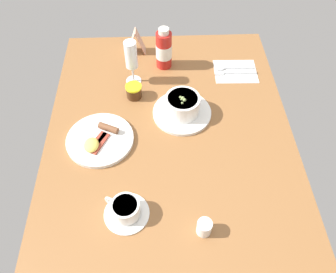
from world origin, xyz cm
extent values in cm
cube|color=brown|center=(0.00, 0.00, -1.50)|extent=(110.00, 84.00, 3.00)
cylinder|color=white|center=(8.64, -4.74, 0.60)|extent=(20.81, 20.81, 1.20)
cylinder|color=white|center=(8.64, -4.74, 4.61)|extent=(12.09, 12.09, 6.82)
cylinder|color=beige|center=(8.64, -4.74, 7.22)|extent=(10.39, 10.39, 1.60)
sphere|color=#7B8E51|center=(8.52, -4.72, 8.12)|extent=(1.19, 1.19, 1.19)
sphere|color=#7B8E51|center=(8.90, -3.97, 8.12)|extent=(0.93, 0.93, 0.93)
sphere|color=#7B8E51|center=(7.51, -5.23, 8.12)|extent=(1.26, 1.26, 1.26)
sphere|color=#7B8E51|center=(6.19, -4.42, 8.12)|extent=(0.84, 0.84, 0.84)
sphere|color=#7B8E51|center=(7.90, -4.30, 8.12)|extent=(0.81, 0.81, 0.81)
cube|color=white|center=(30.38, -27.57, 0.15)|extent=(14.18, 17.11, 0.30)
cube|color=silver|center=(29.18, -28.57, 0.55)|extent=(1.58, 14.03, 0.50)
cube|color=silver|center=(29.18, -20.77, 0.55)|extent=(2.30, 3.66, 0.40)
cube|color=silver|center=(31.98, -28.57, 0.55)|extent=(1.35, 13.02, 0.50)
ellipsoid|color=silver|center=(31.98, -21.57, 0.60)|extent=(2.40, 4.00, 0.60)
cylinder|color=white|center=(-29.25, 13.60, 0.45)|extent=(13.13, 13.13, 0.90)
cylinder|color=white|center=(-29.25, 13.60, 3.36)|extent=(8.07, 8.07, 4.92)
cylinder|color=#422016|center=(-29.25, 13.60, 5.32)|extent=(6.86, 6.86, 1.00)
torus|color=white|center=(-26.85, 18.03, 3.61)|extent=(2.42, 3.55, 3.60)
cylinder|color=white|center=(-35.19, -7.90, 2.50)|extent=(4.18, 4.18, 5.01)
cone|color=white|center=(-36.77, -8.91, 4.41)|extent=(2.55, 2.36, 2.25)
cylinder|color=white|center=(26.56, 12.95, 0.20)|extent=(5.94, 5.94, 0.40)
cylinder|color=white|center=(26.56, 12.95, 3.87)|extent=(0.80, 0.80, 6.94)
cylinder|color=white|center=(26.56, 12.95, 12.64)|extent=(4.60, 4.60, 10.60)
cylinder|color=silver|center=(26.56, 12.95, 11.05)|extent=(3.77, 3.77, 6.36)
cylinder|color=#412411|center=(18.05, 12.48, 2.26)|extent=(5.64, 5.64, 4.52)
cylinder|color=yellow|center=(18.05, 12.48, 4.92)|extent=(5.92, 5.92, 0.80)
cylinder|color=#B21E19|center=(35.26, 0.82, 7.55)|extent=(6.12, 6.12, 15.11)
cylinder|color=white|center=(35.26, 0.82, 7.25)|extent=(6.25, 6.25, 5.74)
cylinder|color=silver|center=(35.26, 0.82, 16.13)|extent=(3.98, 3.98, 2.04)
cylinder|color=white|center=(-2.45, 23.47, 0.70)|extent=(22.48, 22.48, 1.40)
cube|color=#963828|center=(-4.17, 24.24, 1.70)|extent=(8.95, 6.70, 0.60)
cube|color=#943828|center=(-4.77, 23.17, 1.70)|extent=(9.14, 6.12, 0.60)
cylinder|color=brown|center=(0.92, 20.66, 2.60)|extent=(4.96, 7.27, 2.20)
ellipsoid|color=#F2D859|center=(-5.83, 25.72, 2.40)|extent=(6.00, 4.80, 2.40)
cube|color=#D6A286|center=(44.49, 13.77, 5.18)|extent=(4.81, 3.91, 10.48)
cube|color=#D6A286|center=(44.49, 10.24, 5.18)|extent=(4.81, 3.91, 10.48)
camera|label=1|loc=(-71.18, 3.39, 89.69)|focal=35.82mm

